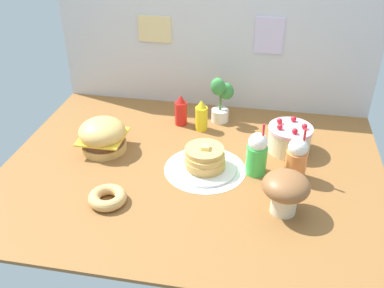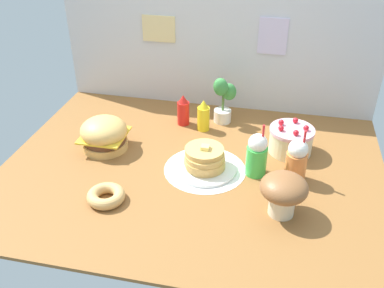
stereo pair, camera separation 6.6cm
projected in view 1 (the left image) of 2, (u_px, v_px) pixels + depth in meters
ground_plane at (192, 170)px, 2.60m from camera, size 2.26×1.75×0.02m
back_wall at (214, 43)px, 3.07m from camera, size 2.26×0.04×0.96m
doily_mat at (205, 169)px, 2.59m from camera, size 0.49×0.49×0.00m
burger at (103, 136)px, 2.73m from camera, size 0.29×0.29×0.21m
pancake_stack at (205, 160)px, 2.56m from camera, size 0.38×0.38×0.16m
layer_cake at (289, 138)px, 2.73m from camera, size 0.28×0.28×0.20m
ketchup_bottle at (181, 111)px, 3.01m from camera, size 0.08×0.08×0.22m
mustard_bottle at (201, 116)px, 2.94m from camera, size 0.08×0.08×0.22m
cream_soda_cup at (257, 154)px, 2.50m from camera, size 0.12×0.12×0.33m
orange_float_cup at (296, 159)px, 2.45m from camera, size 0.12×0.12×0.33m
donut_pink_glaze at (107, 197)px, 2.31m from camera, size 0.21×0.21×0.06m
potted_plant at (221, 98)px, 3.00m from camera, size 0.16×0.13×0.34m
mushroom_stool at (286, 189)px, 2.19m from camera, size 0.24×0.24×0.23m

